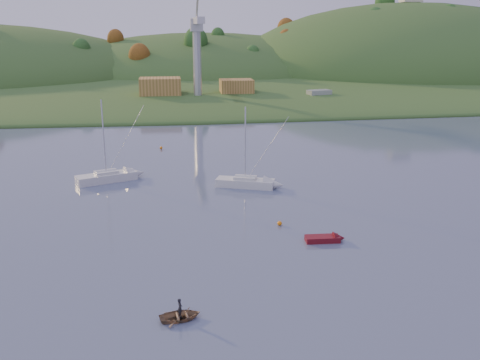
{
  "coord_description": "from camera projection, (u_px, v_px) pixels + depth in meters",
  "views": [
    {
      "loc": [
        -6.86,
        -24.49,
        20.7
      ],
      "look_at": [
        1.58,
        35.65,
        3.13
      ],
      "focal_mm": 40.0,
      "sensor_mm": 36.0,
      "label": 1
    }
  ],
  "objects": [
    {
      "name": "far_shore",
      "position": [
        179.0,
        72.0,
        248.76
      ],
      "size": [
        620.0,
        220.0,
        1.5
      ],
      "primitive_type": "cube",
      "color": "#305120",
      "rests_on": "ground"
    },
    {
      "name": "shore_slope",
      "position": [
        184.0,
        87.0,
        186.93
      ],
      "size": [
        640.0,
        150.0,
        7.0
      ],
      "primitive_type": "ellipsoid",
      "color": "#305120",
      "rests_on": "ground"
    },
    {
      "name": "hill_center",
      "position": [
        203.0,
        75.0,
        231.07
      ],
      "size": [
        140.0,
        120.0,
        36.0
      ],
      "primitive_type": "ellipsoid",
      "color": "#305120",
      "rests_on": "ground"
    },
    {
      "name": "hill_right",
      "position": [
        404.0,
        76.0,
        228.15
      ],
      "size": [
        150.0,
        130.0,
        60.0
      ],
      "primitive_type": "ellipsoid",
      "color": "#305120",
      "rests_on": "ground"
    },
    {
      "name": "hillside_trees",
      "position": [
        182.0,
        82.0,
        205.96
      ],
      "size": [
        280.0,
        50.0,
        32.0
      ],
      "primitive_type": null,
      "color": "#1B4D1E",
      "rests_on": "ground"
    },
    {
      "name": "wharf",
      "position": [
        209.0,
        100.0,
        146.36
      ],
      "size": [
        42.0,
        16.0,
        2.4
      ],
      "primitive_type": "cube",
      "color": "slate",
      "rests_on": "ground"
    },
    {
      "name": "shed_west",
      "position": [
        160.0,
        87.0,
        144.58
      ],
      "size": [
        11.0,
        8.0,
        4.8
      ],
      "primitive_type": "cube",
      "color": "olive",
      "rests_on": "wharf"
    },
    {
      "name": "shed_east",
      "position": [
        236.0,
        87.0,
        148.44
      ],
      "size": [
        9.0,
        7.0,
        4.0
      ],
      "primitive_type": "cube",
      "color": "olive",
      "rests_on": "wharf"
    },
    {
      "name": "dock_crane",
      "position": [
        197.0,
        40.0,
        138.09
      ],
      "size": [
        3.2,
        28.0,
        20.3
      ],
      "color": "#B7B7BC",
      "rests_on": "wharf"
    },
    {
      "name": "sailboat_near",
      "position": [
        107.0,
        176.0,
        73.59
      ],
      "size": [
        8.45,
        5.34,
        11.29
      ],
      "rotation": [
        0.0,
        0.0,
        0.39
      ],
      "color": "silver",
      "rests_on": "ground"
    },
    {
      "name": "sailboat_far",
      "position": [
        245.0,
        182.0,
        71.17
      ],
      "size": [
        8.04,
        4.81,
        10.7
      ],
      "rotation": [
        0.0,
        0.0,
        -0.35
      ],
      "color": "silver",
      "rests_on": "ground"
    },
    {
      "name": "canoe",
      "position": [
        180.0,
        316.0,
        39.02
      ],
      "size": [
        3.35,
        2.64,
        0.63
      ],
      "primitive_type": "imported",
      "rotation": [
        0.0,
        0.0,
        1.74
      ],
      "color": "#896A4B",
      "rests_on": "ground"
    },
    {
      "name": "paddler",
      "position": [
        180.0,
        311.0,
        38.9
      ],
      "size": [
        0.43,
        0.58,
        1.45
      ],
      "primitive_type": "imported",
      "rotation": [
        0.0,
        0.0,
        1.74
      ],
      "color": "black",
      "rests_on": "ground"
    },
    {
      "name": "red_tender",
      "position": [
        330.0,
        239.0,
        53.26
      ],
      "size": [
        4.04,
        1.53,
        1.36
      ],
      "rotation": [
        0.0,
        0.0,
        -0.04
      ],
      "color": "#5E0D15",
      "rests_on": "ground"
    },
    {
      "name": "work_vessel",
      "position": [
        319.0,
        99.0,
        146.52
      ],
      "size": [
        15.72,
        8.86,
        3.82
      ],
      "rotation": [
        0.0,
        0.0,
        0.25
      ],
      "color": "slate",
      "rests_on": "ground"
    },
    {
      "name": "buoy_1",
      "position": [
        280.0,
        223.0,
        57.47
      ],
      "size": [
        0.5,
        0.5,
        0.5
      ],
      "primitive_type": "sphere",
      "color": "orange",
      "rests_on": "ground"
    },
    {
      "name": "buoy_3",
      "position": [
        161.0,
        148.0,
        93.0
      ],
      "size": [
        0.5,
        0.5,
        0.5
      ],
      "primitive_type": "sphere",
      "color": "orange",
      "rests_on": "ground"
    }
  ]
}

